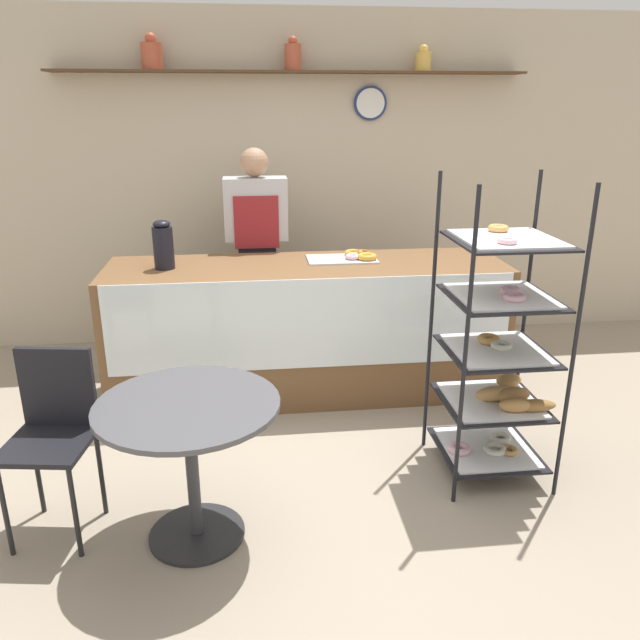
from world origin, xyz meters
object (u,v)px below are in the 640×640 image
Objects in this scene: pastry_rack at (498,357)px; cafe_table at (190,436)px; cafe_chair at (53,422)px; person_worker at (257,251)px; donut_tray_counter at (352,257)px; coffee_carafe at (163,245)px.

pastry_rack is 1.97× the size of cafe_table.
cafe_chair is at bearing -174.37° from pastry_rack.
person_worker is at bearing 125.89° from pastry_rack.
person_worker reaches higher than donut_tray_counter.
pastry_rack is at bearing -31.84° from coffee_carafe.
cafe_chair is at bearing -138.30° from donut_tray_counter.
coffee_carafe is (-0.63, -0.57, 0.19)m from person_worker.
person_worker is at bearing 145.20° from donut_tray_counter.
coffee_carafe reaches higher than cafe_chair.
pastry_rack is at bearing -65.09° from donut_tray_counter.
coffee_carafe is at bearing 148.16° from pastry_rack.
pastry_rack is at bearing 14.03° from cafe_table.
cafe_chair is at bearing -105.71° from coffee_carafe.
pastry_rack is 5.06× the size of coffee_carafe.
person_worker reaches higher than cafe_table.
cafe_chair is (-2.27, -0.22, -0.13)m from pastry_rack.
donut_tray_counter is (1.29, 0.11, -0.14)m from coffee_carafe.
person_worker is at bearing 70.99° from cafe_chair.
donut_tray_counter reaches higher than cafe_table.
person_worker is 3.46× the size of donut_tray_counter.
pastry_rack reaches higher than cafe_table.
pastry_rack is 1.68m from cafe_table.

